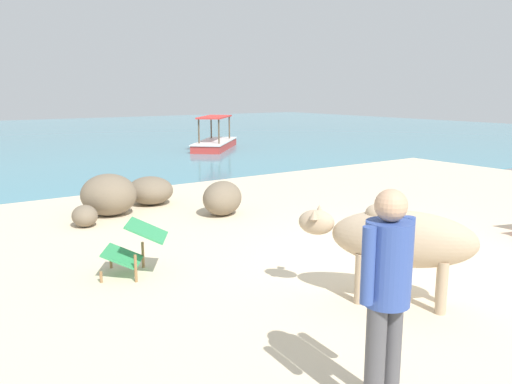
{
  "coord_description": "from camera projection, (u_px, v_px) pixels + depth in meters",
  "views": [
    {
      "loc": [
        -5.38,
        -4.25,
        2.29
      ],
      "look_at": [
        -0.34,
        3.0,
        0.55
      ],
      "focal_mm": 36.11,
      "sensor_mm": 36.0,
      "label": 1
    }
  ],
  "objects": [
    {
      "name": "sand_beach",
      "position": [
        405.0,
        264.0,
        6.87
      ],
      "size": [
        18.0,
        14.0,
        0.04
      ],
      "primitive_type": "cube",
      "color": "beige",
      "rests_on": "ground"
    },
    {
      "name": "water_surface",
      "position": [
        35.0,
        139.0,
        24.59
      ],
      "size": [
        60.0,
        36.0,
        0.03
      ],
      "primitive_type": "cube",
      "color": "teal",
      "rests_on": "ground"
    },
    {
      "name": "cow",
      "position": [
        398.0,
        239.0,
        5.45
      ],
      "size": [
        1.44,
        1.76,
        1.07
      ],
      "rotation": [
        0.0,
        0.0,
        2.2
      ],
      "color": "tan",
      "rests_on": "sand_beach"
    },
    {
      "name": "low_bench_table",
      "position": [
        400.0,
        230.0,
        7.07
      ],
      "size": [
        0.83,
        0.57,
        0.44
      ],
      "rotation": [
        0.0,
        0.0,
        -0.18
      ],
      "color": "olive",
      "rests_on": "sand_beach"
    },
    {
      "name": "bottle",
      "position": [
        404.0,
        219.0,
        6.93
      ],
      "size": [
        0.07,
        0.07,
        0.3
      ],
      "color": "#A3C6D1",
      "rests_on": "low_bench_table"
    },
    {
      "name": "deck_chair_far",
      "position": [
        135.0,
        245.0,
        6.34
      ],
      "size": [
        0.93,
        0.86,
        0.68
      ],
      "rotation": [
        0.0,
        0.0,
        2.58
      ],
      "color": "olive",
      "rests_on": "sand_beach"
    },
    {
      "name": "person_standing",
      "position": [
        387.0,
        286.0,
        3.49
      ],
      "size": [
        0.51,
        0.32,
        1.62
      ],
      "rotation": [
        0.0,
        0.0,
        4.78
      ],
      "color": "#4C4C51",
      "rests_on": "sand_beach"
    },
    {
      "name": "shore_rock_large",
      "position": [
        85.0,
        216.0,
        8.65
      ],
      "size": [
        0.5,
        0.56,
        0.37
      ],
      "primitive_type": "ellipsoid",
      "rotation": [
        0.0,
        0.0,
        1.41
      ],
      "color": "#756651",
      "rests_on": "sand_beach"
    },
    {
      "name": "shore_rock_medium",
      "position": [
        150.0,
        190.0,
        10.35
      ],
      "size": [
        1.08,
        1.11,
        0.56
      ],
      "primitive_type": "ellipsoid",
      "rotation": [
        0.0,
        0.0,
        1.79
      ],
      "color": "#756651",
      "rests_on": "sand_beach"
    },
    {
      "name": "shore_rock_small",
      "position": [
        222.0,
        198.0,
        9.43
      ],
      "size": [
        1.08,
        1.03,
        0.63
      ],
      "primitive_type": "ellipsoid",
      "rotation": [
        0.0,
        0.0,
        0.57
      ],
      "color": "#756651",
      "rests_on": "sand_beach"
    },
    {
      "name": "shore_rock_flat",
      "position": [
        109.0,
        195.0,
        9.4
      ],
      "size": [
        1.37,
        1.36,
        0.77
      ],
      "primitive_type": "ellipsoid",
      "rotation": [
        0.0,
        0.0,
        2.48
      ],
      "color": "#756651",
      "rests_on": "sand_beach"
    },
    {
      "name": "boat_red",
      "position": [
        215.0,
        142.0,
        20.48
      ],
      "size": [
        3.33,
        3.49,
        1.29
      ],
      "rotation": [
        0.0,
        0.0,
        3.97
      ],
      "color": "#C63833",
      "rests_on": "water_surface"
    }
  ]
}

